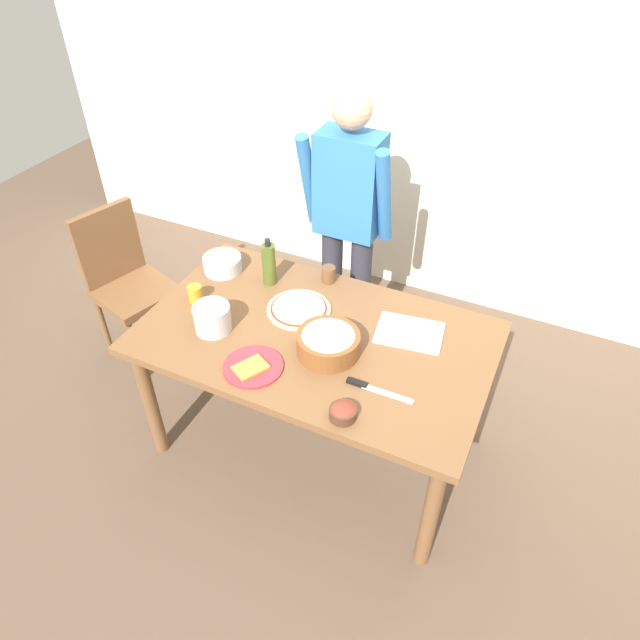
% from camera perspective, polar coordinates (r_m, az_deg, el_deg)
% --- Properties ---
extents(ground, '(8.00, 8.00, 0.00)m').
position_cam_1_polar(ground, '(3.19, -0.39, -11.73)').
color(ground, brown).
extents(wall_back, '(5.60, 0.10, 2.60)m').
position_cam_1_polar(wall_back, '(3.69, 11.10, 20.26)').
color(wall_back, silver).
rests_on(wall_back, ground).
extents(dining_table, '(1.60, 0.96, 0.76)m').
position_cam_1_polar(dining_table, '(2.70, -0.46, -2.91)').
color(dining_table, brown).
rests_on(dining_table, ground).
extents(person_cook, '(0.49, 0.25, 1.62)m').
position_cam_1_polar(person_cook, '(3.15, 2.79, 10.17)').
color(person_cook, '#2D2D38').
rests_on(person_cook, ground).
extents(chair_wooden_left, '(0.50, 0.50, 0.95)m').
position_cam_1_polar(chair_wooden_left, '(3.54, -18.65, 3.93)').
color(chair_wooden_left, brown).
rests_on(chair_wooden_left, ground).
extents(pizza_raw_on_board, '(0.31, 0.31, 0.02)m').
position_cam_1_polar(pizza_raw_on_board, '(2.77, -2.11, 1.10)').
color(pizza_raw_on_board, beige).
rests_on(pizza_raw_on_board, dining_table).
extents(plate_with_slice, '(0.26, 0.26, 0.02)m').
position_cam_1_polar(plate_with_slice, '(2.49, -6.68, -4.62)').
color(plate_with_slice, red).
rests_on(plate_with_slice, dining_table).
extents(popcorn_bowl, '(0.28, 0.28, 0.11)m').
position_cam_1_polar(popcorn_bowl, '(2.51, 0.83, -2.16)').
color(popcorn_bowl, brown).
rests_on(popcorn_bowl, dining_table).
extents(mixing_bowl_steel, '(0.20, 0.20, 0.08)m').
position_cam_1_polar(mixing_bowl_steel, '(3.06, -9.63, 5.51)').
color(mixing_bowl_steel, '#B7B7BC').
rests_on(mixing_bowl_steel, dining_table).
extents(small_sauce_bowl, '(0.11, 0.11, 0.06)m').
position_cam_1_polar(small_sauce_bowl, '(2.28, 2.28, -9.08)').
color(small_sauce_bowl, '#4C2D1E').
rests_on(small_sauce_bowl, dining_table).
extents(olive_oil_bottle, '(0.07, 0.07, 0.26)m').
position_cam_1_polar(olive_oil_bottle, '(2.90, -5.07, 5.56)').
color(olive_oil_bottle, '#47561E').
rests_on(olive_oil_bottle, dining_table).
extents(steel_pot, '(0.17, 0.17, 0.13)m').
position_cam_1_polar(steel_pot, '(2.67, -10.62, 0.23)').
color(steel_pot, '#B7B7BC').
rests_on(steel_pot, dining_table).
extents(cup_orange, '(0.07, 0.07, 0.08)m').
position_cam_1_polar(cup_orange, '(2.87, -12.25, 2.56)').
color(cup_orange, orange).
rests_on(cup_orange, dining_table).
extents(cup_small_brown, '(0.07, 0.07, 0.08)m').
position_cam_1_polar(cup_small_brown, '(2.94, 0.85, 4.55)').
color(cup_small_brown, brown).
rests_on(cup_small_brown, dining_table).
extents(cutting_board_white, '(0.33, 0.26, 0.01)m').
position_cam_1_polar(cutting_board_white, '(2.67, 8.84, -1.23)').
color(cutting_board_white, white).
rests_on(cutting_board_white, dining_table).
extents(chef_knife, '(0.29, 0.03, 0.02)m').
position_cam_1_polar(chef_knife, '(2.40, 5.09, -6.72)').
color(chef_knife, silver).
rests_on(chef_knife, dining_table).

